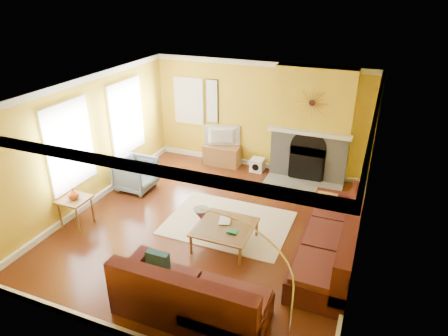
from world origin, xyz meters
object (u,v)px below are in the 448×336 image
at_px(sectional_sofa, 256,239).
at_px(armchair, 136,174).
at_px(media_console, 222,155).
at_px(side_table, 76,212).
at_px(arc_lamp, 249,289).
at_px(coffee_table, 225,235).

relative_size(sectional_sofa, armchair, 4.80).
height_order(media_console, side_table, side_table).
bearing_deg(media_console, armchair, -123.34).
relative_size(side_table, arc_lamp, 0.30).
bearing_deg(armchair, media_console, -33.34).
relative_size(armchair, arc_lamp, 0.41).
xyz_separation_m(media_console, side_table, (-1.56, -3.72, 0.03)).
height_order(media_console, armchair, armchair).
xyz_separation_m(coffee_table, arc_lamp, (1.12, -1.98, 0.78)).
distance_m(sectional_sofa, armchair, 3.68).
distance_m(sectional_sofa, media_console, 4.04).
bearing_deg(armchair, coffee_table, -114.77).
bearing_deg(side_table, armchair, 81.73).
distance_m(sectional_sofa, side_table, 3.63).
bearing_deg(armchair, side_table, 171.73).
bearing_deg(arc_lamp, coffee_table, 119.50).
bearing_deg(media_console, sectional_sofa, -59.47).
relative_size(sectional_sofa, side_table, 6.68).
height_order(sectional_sofa, side_table, sectional_sofa).
relative_size(media_console, arc_lamp, 0.48).
relative_size(coffee_table, side_table, 1.75).
height_order(side_table, arc_lamp, arc_lamp).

